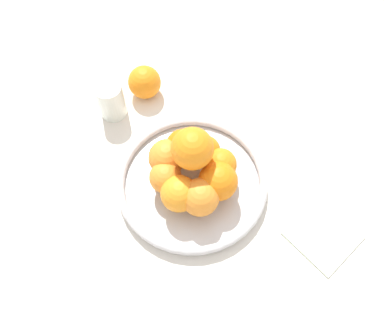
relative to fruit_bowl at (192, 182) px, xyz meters
The scene contains 6 objects.
ground_plane 0.02m from the fruit_bowl, ahead, with size 4.00×4.00×0.00m, color silver.
fruit_bowl is the anchor object (origin of this frame).
orange_pile 0.06m from the fruit_bowl, 66.71° to the right, with size 0.20×0.18×0.14m.
stray_orange 0.28m from the fruit_bowl, 28.33° to the right, with size 0.08×0.08×0.08m, color orange.
drinking_glass 0.27m from the fruit_bowl, ahead, with size 0.06×0.06×0.09m, color silver.
napkin_folded 0.29m from the fruit_bowl, 165.71° to the right, with size 0.12×0.12×0.01m, color silver.
Camera 1 is at (-0.21, 0.28, 0.74)m, focal length 35.00 mm.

